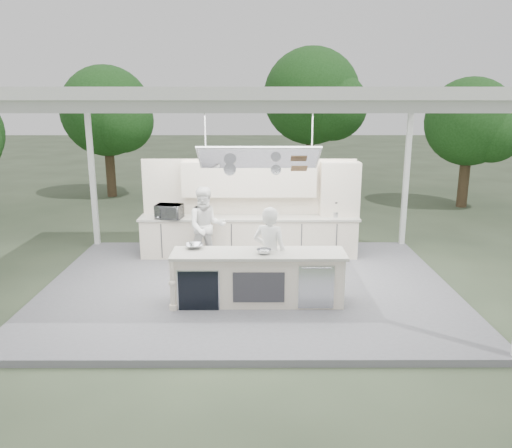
{
  "coord_description": "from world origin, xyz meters",
  "views": [
    {
      "loc": [
        0.13,
        -9.38,
        3.71
      ],
      "look_at": [
        0.16,
        0.4,
        1.26
      ],
      "focal_mm": 35.0,
      "sensor_mm": 36.0,
      "label": 1
    }
  ],
  "objects_px": {
    "head_chef": "(270,253)",
    "sous_chef": "(206,227)",
    "demo_island": "(257,277)",
    "back_counter": "(249,236)"
  },
  "relations": [
    {
      "from": "demo_island",
      "to": "sous_chef",
      "type": "bearing_deg",
      "value": 117.95
    },
    {
      "from": "demo_island",
      "to": "sous_chef",
      "type": "distance_m",
      "value": 2.39
    },
    {
      "from": "sous_chef",
      "to": "demo_island",
      "type": "bearing_deg",
      "value": -75.06
    },
    {
      "from": "back_counter",
      "to": "sous_chef",
      "type": "xyz_separation_m",
      "value": [
        -0.93,
        -0.73,
        0.41
      ]
    },
    {
      "from": "head_chef",
      "to": "sous_chef",
      "type": "distance_m",
      "value": 2.3
    },
    {
      "from": "head_chef",
      "to": "sous_chef",
      "type": "bearing_deg",
      "value": -32.83
    },
    {
      "from": "head_chef",
      "to": "sous_chef",
      "type": "height_order",
      "value": "sous_chef"
    },
    {
      "from": "back_counter",
      "to": "head_chef",
      "type": "relative_size",
      "value": 2.93
    },
    {
      "from": "sous_chef",
      "to": "back_counter",
      "type": "bearing_deg",
      "value": 25.12
    },
    {
      "from": "head_chef",
      "to": "sous_chef",
      "type": "relative_size",
      "value": 0.98
    }
  ]
}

